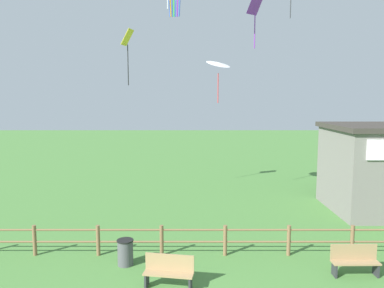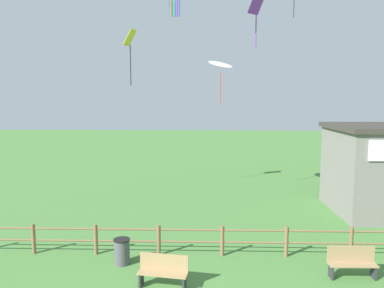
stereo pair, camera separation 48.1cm
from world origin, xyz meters
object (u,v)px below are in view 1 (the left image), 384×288
at_px(kite_purple_streamer, 254,11).
at_px(kite_yellow_diamond, 126,45).
at_px(park_bench_by_building, 353,259).
at_px(park_bench_near_fence, 168,271).
at_px(trash_bin, 124,252).
at_px(kite_white_delta, 217,64).

xyz_separation_m(kite_purple_streamer, kite_yellow_diamond, (-6.48, 2.69, -1.22)).
xyz_separation_m(park_bench_by_building, kite_purple_streamer, (-2.23, 6.78, 9.23)).
distance_m(park_bench_near_fence, park_bench_by_building, 5.95).
height_order(park_bench_by_building, trash_bin, park_bench_by_building).
relative_size(park_bench_near_fence, kite_yellow_diamond, 0.51).
distance_m(park_bench_near_fence, kite_yellow_diamond, 13.31).
bearing_deg(kite_purple_streamer, park_bench_near_fence, -115.86).
height_order(park_bench_by_building, kite_white_delta, kite_white_delta).
xyz_separation_m(park_bench_near_fence, kite_white_delta, (2.15, 10.48, 7.04)).
distance_m(park_bench_near_fence, kite_white_delta, 12.81).
distance_m(park_bench_by_building, trash_bin, 7.50).
bearing_deg(kite_white_delta, kite_yellow_diamond, -177.26).
xyz_separation_m(park_bench_near_fence, trash_bin, (-1.57, 1.51, -0.06)).
xyz_separation_m(trash_bin, kite_yellow_diamond, (-1.25, 8.74, 8.08)).
relative_size(park_bench_by_building, kite_yellow_diamond, 0.50).
bearing_deg(kite_yellow_diamond, kite_white_delta, 2.74).
bearing_deg(park_bench_by_building, kite_yellow_diamond, 132.64).
relative_size(trash_bin, kite_yellow_diamond, 0.29).
distance_m(park_bench_near_fence, kite_purple_streamer, 12.48).
bearing_deg(kite_white_delta, park_bench_by_building, -68.90).
bearing_deg(kite_purple_streamer, trash_bin, -130.86).
bearing_deg(park_bench_near_fence, kite_purple_streamer, 64.14).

